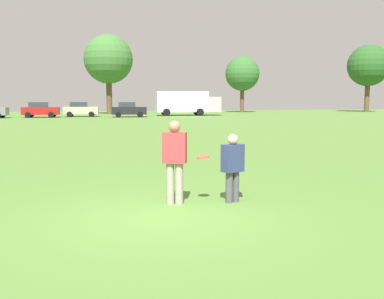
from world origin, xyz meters
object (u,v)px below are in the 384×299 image
(player_thrower, at_px, (175,158))
(parked_car_far_right, at_px, (129,109))
(parked_car_near_right, at_px, (81,109))
(parked_car_mid_right, at_px, (40,110))
(box_truck, at_px, (187,102))
(frisbee, at_px, (203,157))
(player_defender, at_px, (233,165))

(player_thrower, distance_m, parked_car_far_right, 44.48)
(parked_car_near_right, bearing_deg, parked_car_mid_right, -166.19)
(player_thrower, bearing_deg, box_truck, 77.32)
(frisbee, height_order, box_truck, box_truck)
(parked_car_mid_right, xyz_separation_m, box_truck, (18.35, 2.05, 0.83))
(box_truck, bearing_deg, player_defender, -101.23)
(parked_car_near_right, bearing_deg, box_truck, 3.80)
(player_thrower, bearing_deg, parked_car_far_right, 86.46)
(parked_car_near_right, xyz_separation_m, box_truck, (13.71, 0.91, 0.83))
(parked_car_near_right, bearing_deg, parked_car_far_right, -22.66)
(parked_car_near_right, distance_m, parked_car_far_right, 6.21)
(player_defender, bearing_deg, parked_car_near_right, 95.14)
(box_truck, bearing_deg, player_thrower, -102.68)
(player_thrower, relative_size, parked_car_mid_right, 0.41)
(parked_car_near_right, bearing_deg, frisbee, -85.63)
(parked_car_far_right, bearing_deg, frisbee, -92.77)
(player_thrower, xyz_separation_m, parked_car_near_right, (-2.98, 46.79, -0.06))
(player_defender, bearing_deg, parked_car_mid_right, 100.94)
(parked_car_mid_right, bearing_deg, player_thrower, -80.53)
(player_thrower, height_order, frisbee, player_thrower)
(box_truck, bearing_deg, parked_car_far_right, -157.54)
(frisbee, height_order, parked_car_far_right, parked_car_far_right)
(player_defender, height_order, parked_car_mid_right, parked_car_mid_right)
(frisbee, xyz_separation_m, parked_car_mid_right, (-8.21, 45.70, -0.07))
(player_defender, distance_m, parked_car_near_right, 47.09)
(box_truck, bearing_deg, parked_car_near_right, -176.20)
(player_thrower, height_order, player_defender, player_thrower)
(player_defender, bearing_deg, parked_car_far_right, 88.05)
(parked_car_far_right, bearing_deg, player_defender, -91.95)
(player_thrower, relative_size, parked_car_far_right, 0.41)
(player_defender, distance_m, box_truck, 48.75)
(frisbee, bearing_deg, parked_car_far_right, 87.23)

